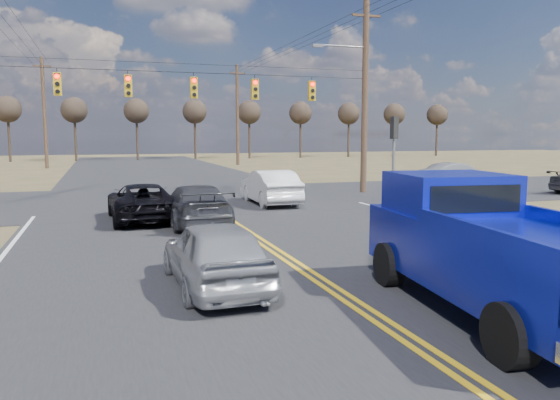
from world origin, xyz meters
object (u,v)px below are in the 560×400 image
object	(u,v)px
white_car_queue	(270,187)
dgrey_car_queue	(195,205)
black_suv	(142,202)
cross_car_east_near	(456,175)
pickup_truck	(488,247)
silver_suv	(215,254)

from	to	relation	value
white_car_queue	dgrey_car_queue	world-z (taller)	white_car_queue
black_suv	cross_car_east_near	size ratio (longest dim) A/B	1.14
dgrey_car_queue	black_suv	bearing A→B (deg)	-44.48
pickup_truck	dgrey_car_queue	xyz separation A→B (m)	(-3.38, 10.71, -0.44)
black_suv	white_car_queue	xyz separation A→B (m)	(5.78, 3.05, 0.09)
silver_suv	cross_car_east_near	size ratio (longest dim) A/B	0.97
pickup_truck	dgrey_car_queue	bearing A→B (deg)	114.16
pickup_truck	cross_car_east_near	xyz separation A→B (m)	(13.79, 19.83, -0.43)
pickup_truck	cross_car_east_near	bearing A→B (deg)	61.82
black_suv	dgrey_car_queue	xyz separation A→B (m)	(1.65, -1.61, 0.02)
pickup_truck	white_car_queue	size ratio (longest dim) A/B	1.39
black_suv	silver_suv	bearing A→B (deg)	92.67
pickup_truck	black_suv	xyz separation A→B (m)	(-5.03, 12.31, -0.46)
dgrey_car_queue	silver_suv	bearing A→B (deg)	83.20
dgrey_car_queue	white_car_queue	bearing A→B (deg)	-131.80
silver_suv	white_car_queue	world-z (taller)	white_car_queue
white_car_queue	cross_car_east_near	distance (m)	13.78
pickup_truck	white_car_queue	world-z (taller)	pickup_truck
black_suv	dgrey_car_queue	distance (m)	2.30
black_suv	dgrey_car_queue	bearing A→B (deg)	133.86
pickup_truck	black_suv	size ratio (longest dim) A/B	1.32
silver_suv	dgrey_car_queue	size ratio (longest dim) A/B	0.86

